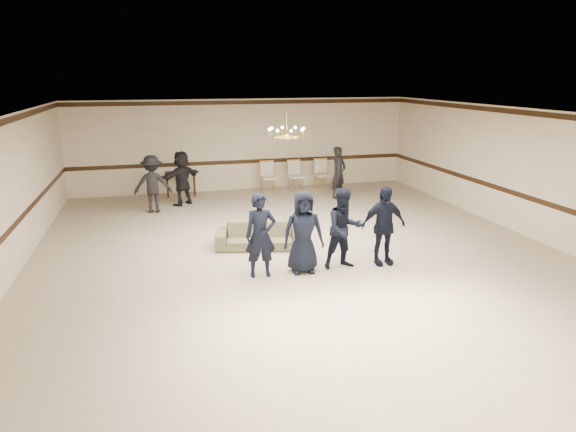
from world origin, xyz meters
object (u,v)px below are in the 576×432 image
object	(u,v)px
boy_d	(383,226)
adult_mid	(182,178)
boy_b	(303,232)
adult_right	(339,173)
banquet_chair_left	(268,177)
banquet_chair_mid	(296,176)
adult_left	(153,184)
banquet_chair_right	(322,175)
console_table	(181,184)
chandelier	(287,124)
settee	(260,235)
boy_a	(261,236)
boy_c	(344,229)

from	to	relation	value
boy_d	adult_mid	distance (m)	7.51
boy_b	boy_d	size ratio (longest dim) A/B	1.00
adult_right	banquet_chair_left	distance (m)	2.55
boy_d	banquet_chair_mid	xyz separation A→B (m)	(0.13, 7.45, -0.33)
adult_left	banquet_chair_right	size ratio (longest dim) A/B	1.62
console_table	banquet_chair_right	bearing A→B (deg)	-2.41
adult_right	console_table	xyz separation A→B (m)	(-5.09, 1.62, -0.44)
chandelier	settee	distance (m)	2.74
adult_left	adult_mid	xyz separation A→B (m)	(0.90, 0.70, 0.00)
boy_a	banquet_chair_right	world-z (taller)	boy_a
banquet_chair_left	boy_a	bearing A→B (deg)	-108.75
adult_left	banquet_chair_mid	world-z (taller)	adult_left
boy_b	boy_c	xyz separation A→B (m)	(0.90, 0.00, 0.00)
settee	boy_d	bearing A→B (deg)	-23.75
boy_c	boy_d	world-z (taller)	same
chandelier	adult_right	bearing A→B (deg)	53.82
adult_right	banquet_chair_left	size ratio (longest dim) A/B	1.62
boy_c	adult_right	size ratio (longest dim) A/B	1.01
adult_right	console_table	distance (m)	5.36
adult_right	banquet_chair_right	world-z (taller)	adult_right
boy_d	boy_a	bearing A→B (deg)	178.76
boy_b	boy_c	world-z (taller)	same
adult_mid	banquet_chair_mid	world-z (taller)	adult_mid
adult_left	adult_mid	world-z (taller)	same
boy_b	adult_left	bearing A→B (deg)	122.42
boy_b	banquet_chair_left	bearing A→B (deg)	87.84
boy_d	settee	size ratio (longest dim) A/B	0.84
chandelier	boy_d	distance (m)	3.38
banquet_chair_right	boy_b	bearing A→B (deg)	-112.07
settee	adult_mid	world-z (taller)	adult_mid
boy_d	console_table	bearing A→B (deg)	115.57
boy_c	banquet_chair_left	bearing A→B (deg)	86.66
console_table	boy_b	bearing A→B (deg)	-75.00
console_table	chandelier	bearing A→B (deg)	-67.24
chandelier	console_table	bearing A→B (deg)	112.88
boy_b	settee	xyz separation A→B (m)	(-0.57, 1.73, -0.57)
chandelier	adult_mid	distance (m)	5.21
chandelier	console_table	xyz separation A→B (m)	(-2.29, 5.44, -2.45)
chandelier	adult_mid	size ratio (longest dim) A/B	0.55
boy_d	banquet_chair_left	world-z (taller)	boy_d
adult_right	boy_a	bearing A→B (deg)	-156.32
chandelier	boy_d	world-z (taller)	chandelier
boy_a	banquet_chair_mid	distance (m)	7.98
boy_c	adult_left	distance (m)	6.92
settee	adult_mid	xyz separation A→B (m)	(-1.51, 4.70, 0.56)
banquet_chair_left	console_table	bearing A→B (deg)	171.25
banquet_chair_left	banquet_chair_mid	world-z (taller)	same
banquet_chair_left	boy_b	bearing A→B (deg)	-102.07
chandelier	boy_b	distance (m)	3.00
console_table	adult_mid	bearing A→B (deg)	-90.67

